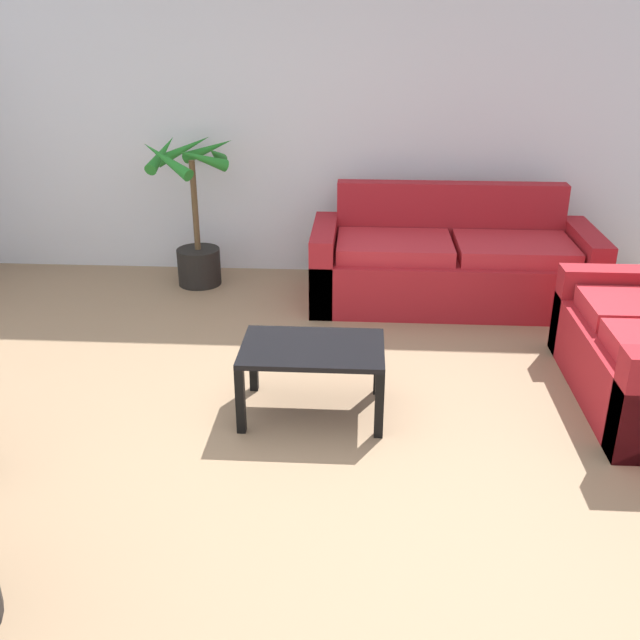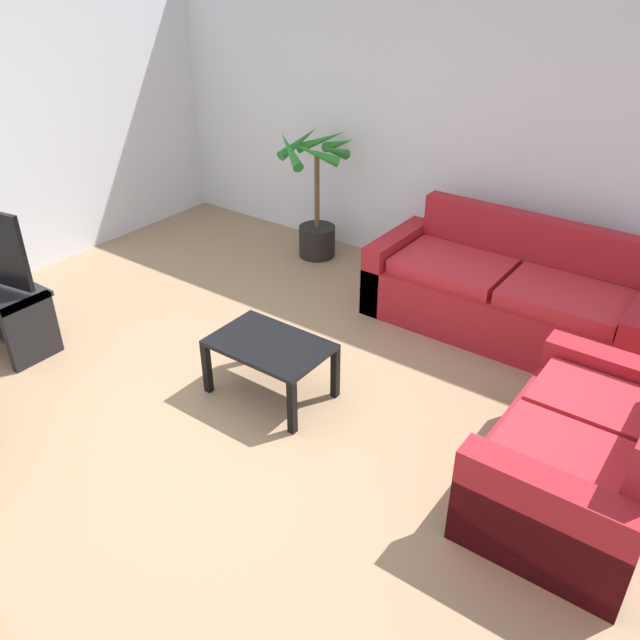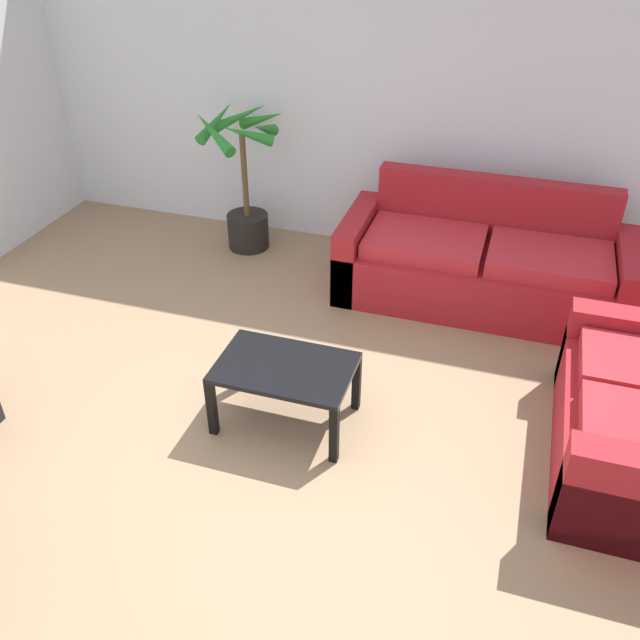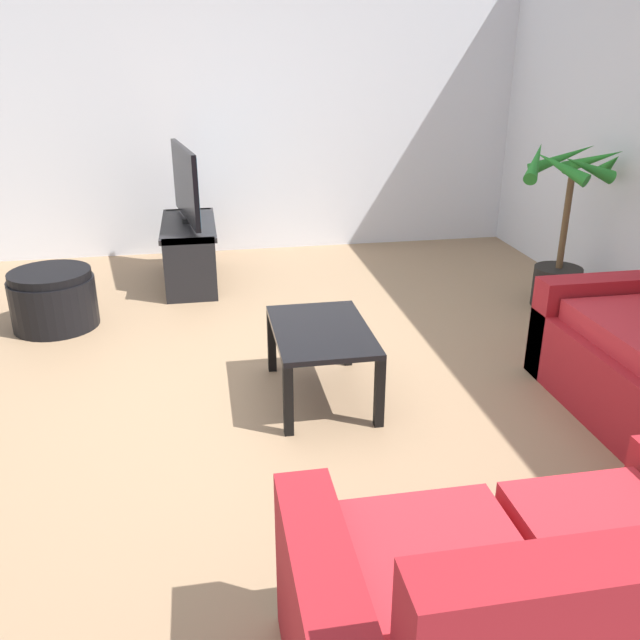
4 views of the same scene
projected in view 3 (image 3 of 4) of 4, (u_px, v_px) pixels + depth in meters
The scene contains 5 objects.
ground_plane at pixel (228, 463), 3.95m from camera, with size 6.60×6.60×0.00m, color #937556.
wall_back at pixel (365, 93), 5.56m from camera, with size 6.00×0.06×2.70m, color silver.
couch_main at pixel (484, 265), 5.28m from camera, with size 2.23×0.90×0.90m.
coffee_table at pixel (285, 374), 4.06m from camera, with size 0.82×0.54×0.43m.
potted_palm at pixel (245, 190), 5.90m from camera, with size 0.74×0.79×1.26m.
Camera 3 is at (1.37, -2.50, 2.91)m, focal length 37.84 mm.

